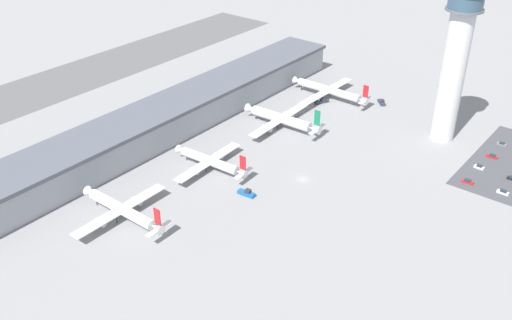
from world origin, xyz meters
The scene contains 16 objects.
ground_plane centered at (0.00, 0.00, 0.00)m, with size 1000.00×1000.00×0.00m, color gray.
terminal_building centered at (0.00, 70.00, 7.41)m, with size 210.90×25.00×14.63m.
runway_strip centered at (0.00, 159.72, 0.00)m, with size 316.35×44.00×0.01m, color #515154.
control_tower centered at (67.54, -28.36, 35.75)m, with size 15.14×15.14×70.02m.
airplane_gate_alpha centered at (-61.63, 34.50, 4.32)m, with size 39.33×39.08×12.52m.
airplane_gate_bravo centered at (-16.99, 33.76, 3.78)m, with size 37.02×35.49×11.65m.
airplane_gate_charlie centered at (31.51, 33.88, 4.15)m, with size 42.11×40.29×13.67m.
airplane_gate_delta centered at (72.68, 34.16, 4.48)m, with size 41.33×43.98×12.67m.
service_truck_catering centered at (83.73, 9.70, 0.85)m, with size 6.15×6.16×2.47m.
service_truck_fuel centered at (66.14, 33.92, 0.85)m, with size 7.66×5.37×2.48m.
service_truck_baggage centered at (-22.49, 10.22, 0.93)m, with size 2.89×7.18×2.68m.
car_black_suv centered at (63.72, -52.40, 0.62)m, with size 1.93×4.67×1.59m.
car_silver_sedan centered at (37.96, -51.65, 0.57)m, with size 1.91×4.39×1.48m.
car_blue_compact centered at (38.90, -64.94, 0.59)m, with size 1.78×4.39×1.52m.
car_navy_sedan centered at (77.40, -51.94, 0.54)m, with size 1.90×4.14×1.41m.
car_grey_coupe centered at (51.77, -51.26, 0.61)m, with size 2.00×4.09×1.56m.
Camera 1 is at (-160.25, -104.01, 119.27)m, focal length 40.00 mm.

